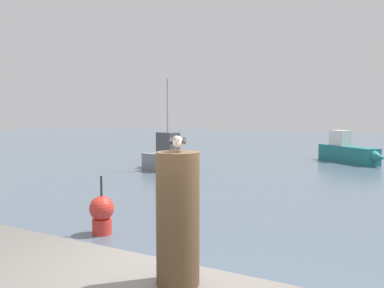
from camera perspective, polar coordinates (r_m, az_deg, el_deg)
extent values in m
cylinder|color=#4C3823|center=(3.43, -2.05, -10.65)|extent=(0.37, 0.37, 1.14)
cylinder|color=tan|center=(3.34, -2.37, -0.83)|extent=(0.01, 0.01, 0.04)
cylinder|color=tan|center=(3.34, -1.75, -0.83)|extent=(0.01, 0.01, 0.04)
ellipsoid|color=silver|center=(3.33, -2.08, 0.32)|extent=(0.18, 0.25, 0.10)
sphere|color=silver|center=(3.19, -2.25, 0.64)|extent=(0.06, 0.06, 0.06)
cone|color=gold|center=(3.14, -2.32, 0.51)|extent=(0.04, 0.05, 0.02)
cube|color=silver|center=(3.47, -1.91, 0.57)|extent=(0.10, 0.10, 0.01)
ellipsoid|color=#343434|center=(3.34, -3.04, 0.50)|extent=(0.11, 0.18, 0.06)
ellipsoid|color=#343434|center=(3.33, -1.09, 0.50)|extent=(0.11, 0.18, 0.06)
cube|color=#1E7075|center=(23.85, 21.43, -1.39)|extent=(3.55, 3.23, 0.91)
cone|color=#1E7075|center=(22.28, 25.17, -1.77)|extent=(1.15, 1.15, 0.82)
cube|color=white|center=(24.27, 20.46, 0.83)|extent=(1.27, 1.22, 0.86)
cube|color=gray|center=(19.14, -3.69, -2.66)|extent=(3.06, 1.84, 0.76)
cone|color=gray|center=(20.50, -6.56, -2.11)|extent=(1.03, 1.03, 0.80)
cube|color=#47474C|center=(18.96, -3.49, 0.05)|extent=(1.24, 0.96, 1.07)
cylinder|color=#A5A5A8|center=(18.91, -3.52, 5.53)|extent=(0.08, 0.08, 2.56)
cylinder|color=red|center=(9.39, -12.79, -11.45)|extent=(0.44, 0.44, 0.35)
sphere|color=red|center=(9.28, -12.83, -8.99)|extent=(0.56, 0.56, 0.56)
cylinder|color=#2D2D2D|center=(9.18, -12.88, -6.03)|extent=(0.05, 0.05, 0.50)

